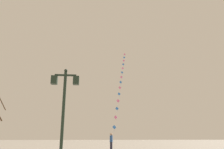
# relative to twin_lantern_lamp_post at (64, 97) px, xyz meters

# --- Properties ---
(twin_lantern_lamp_post) EXTENTS (1.30, 0.28, 4.49)m
(twin_lantern_lamp_post) POSITION_rel_twin_lantern_lamp_post_xyz_m (0.00, 0.00, 0.00)
(twin_lantern_lamp_post) COLOR #1E2D23
(twin_lantern_lamp_post) RESTS_ON ground_plane
(kite_train) EXTENTS (4.77, 20.33, 18.71)m
(kite_train) POSITION_rel_twin_lantern_lamp_post_xyz_m (5.59, 23.33, 6.70)
(kite_train) COLOR brown
(kite_train) RESTS_ON ground_plane
(kite_flyer) EXTENTS (0.31, 0.63, 1.71)m
(kite_flyer) POSITION_rel_twin_lantern_lamp_post_xyz_m (3.13, 11.62, -2.22)
(kite_flyer) COLOR #1E1E2D
(kite_flyer) RESTS_ON ground_plane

